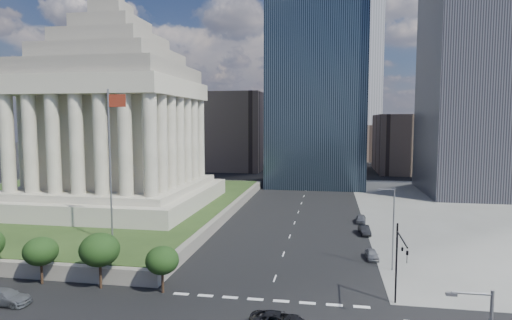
% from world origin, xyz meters
% --- Properties ---
extents(ground, '(500.00, 500.00, 0.00)m').
position_xyz_m(ground, '(0.00, 100.00, 0.00)').
color(ground, black).
rests_on(ground, ground).
extents(plaza_terrace, '(66.00, 70.00, 1.80)m').
position_xyz_m(plaza_terrace, '(-45.00, 50.00, 0.90)').
color(plaza_terrace, '#6A645B').
rests_on(plaza_terrace, ground).
extents(plaza_lawn, '(64.00, 68.00, 0.10)m').
position_xyz_m(plaza_lawn, '(-45.00, 50.00, 1.85)').
color(plaza_lawn, '#273D19').
rests_on(plaza_lawn, plaza_terrace).
extents(war_memorial, '(34.00, 34.00, 39.00)m').
position_xyz_m(war_memorial, '(-34.00, 48.00, 21.40)').
color(war_memorial, gray).
rests_on(war_memorial, plaza_lawn).
extents(flagpole, '(2.52, 0.24, 20.00)m').
position_xyz_m(flagpole, '(-21.83, 24.00, 13.11)').
color(flagpole, slate).
rests_on(flagpole, plaza_lawn).
extents(midrise_glass, '(26.00, 26.00, 60.00)m').
position_xyz_m(midrise_glass, '(2.00, 95.00, 30.00)').
color(midrise_glass, black).
rests_on(midrise_glass, ground).
extents(building_filler_ne, '(20.00, 30.00, 20.00)m').
position_xyz_m(building_filler_ne, '(32.00, 130.00, 10.00)').
color(building_filler_ne, brown).
rests_on(building_filler_ne, ground).
extents(building_filler_nw, '(24.00, 30.00, 28.00)m').
position_xyz_m(building_filler_nw, '(-30.00, 130.00, 14.00)').
color(building_filler_nw, brown).
rests_on(building_filler_nw, ground).
extents(traffic_signal_ne, '(0.30, 5.74, 8.00)m').
position_xyz_m(traffic_signal_ne, '(12.50, 13.70, 5.25)').
color(traffic_signal_ne, black).
rests_on(traffic_signal_ne, ground).
extents(street_lamp_north, '(2.13, 0.22, 10.00)m').
position_xyz_m(street_lamp_north, '(13.33, 25.00, 5.66)').
color(street_lamp_north, slate).
rests_on(street_lamp_north, ground).
extents(suv_grey, '(2.18, 5.14, 1.48)m').
position_xyz_m(suv_grey, '(-25.04, 8.68, 0.74)').
color(suv_grey, '#56595D').
rests_on(suv_grey, ground).
extents(parked_sedan_near, '(3.78, 1.70, 1.26)m').
position_xyz_m(parked_sedan_near, '(11.50, 28.91, 0.63)').
color(parked_sedan_near, gray).
rests_on(parked_sedan_near, ground).
extents(parked_sedan_mid, '(4.33, 1.86, 1.39)m').
position_xyz_m(parked_sedan_mid, '(11.50, 41.20, 0.69)').
color(parked_sedan_mid, black).
rests_on(parked_sedan_mid, ground).
extents(parked_sedan_far, '(2.00, 4.23, 1.40)m').
position_xyz_m(parked_sedan_far, '(11.50, 49.15, 0.70)').
color(parked_sedan_far, '#55575C').
rests_on(parked_sedan_far, ground).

